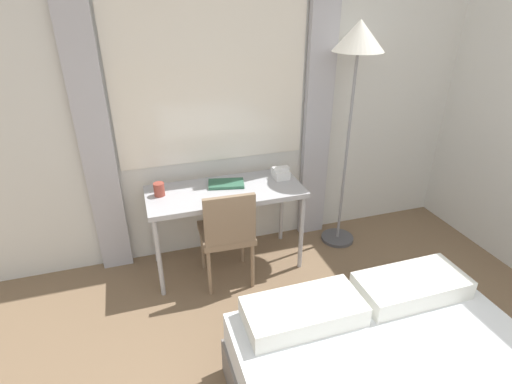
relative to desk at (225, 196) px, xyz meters
The scene contains 7 objects.
wall_back_with_window 0.80m from the desk, 62.99° to the left, with size 5.19×0.13×2.70m.
desk is the anchor object (origin of this frame).
desk_chair 0.30m from the desk, 101.72° to the right, with size 0.42×0.42×0.84m.
standing_lamp 1.49m from the desk, ahead, with size 0.40×0.40×1.94m.
telephone 0.52m from the desk, ahead, with size 0.14×0.15×0.10m.
book 0.11m from the desk, 69.98° to the left, with size 0.31×0.22×0.02m.
mug 0.52m from the desk, behind, with size 0.08×0.08×0.10m.
Camera 1 is at (-0.83, -0.00, 2.13)m, focal length 28.00 mm.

